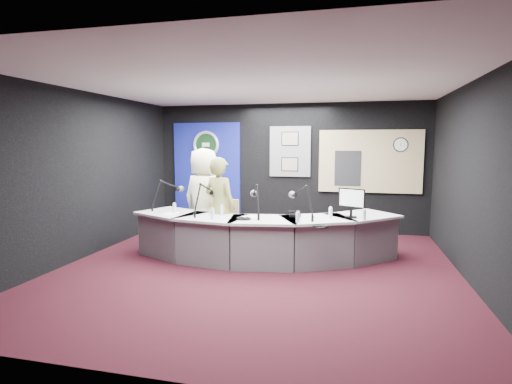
% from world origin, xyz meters
% --- Properties ---
extents(ground, '(6.00, 6.00, 0.00)m').
position_xyz_m(ground, '(0.00, 0.00, 0.00)').
color(ground, black).
rests_on(ground, ground).
extents(ceiling, '(6.00, 6.00, 0.02)m').
position_xyz_m(ceiling, '(0.00, 0.00, 2.80)').
color(ceiling, silver).
rests_on(ceiling, ground).
extents(wall_back, '(6.00, 0.02, 2.80)m').
position_xyz_m(wall_back, '(0.00, 3.00, 1.40)').
color(wall_back, black).
rests_on(wall_back, ground).
extents(wall_front, '(6.00, 0.02, 2.80)m').
position_xyz_m(wall_front, '(0.00, -3.00, 1.40)').
color(wall_front, black).
rests_on(wall_front, ground).
extents(wall_left, '(0.02, 6.00, 2.80)m').
position_xyz_m(wall_left, '(-3.00, 0.00, 1.40)').
color(wall_left, black).
rests_on(wall_left, ground).
extents(wall_right, '(0.02, 6.00, 2.80)m').
position_xyz_m(wall_right, '(3.00, 0.00, 1.40)').
color(wall_right, black).
rests_on(wall_right, ground).
extents(broadcast_desk, '(4.50, 1.90, 0.75)m').
position_xyz_m(broadcast_desk, '(-0.05, 0.55, 0.38)').
color(broadcast_desk, silver).
rests_on(broadcast_desk, ground).
extents(backdrop_panel, '(1.60, 0.05, 2.30)m').
position_xyz_m(backdrop_panel, '(-1.90, 2.97, 1.25)').
color(backdrop_panel, navy).
rests_on(backdrop_panel, wall_back).
extents(agency_seal, '(0.63, 0.07, 0.63)m').
position_xyz_m(agency_seal, '(-1.90, 2.93, 1.90)').
color(agency_seal, silver).
rests_on(agency_seal, backdrop_panel).
extents(seal_center, '(0.48, 0.01, 0.48)m').
position_xyz_m(seal_center, '(-1.90, 2.94, 1.90)').
color(seal_center, black).
rests_on(seal_center, backdrop_panel).
extents(pinboard, '(0.90, 0.04, 1.10)m').
position_xyz_m(pinboard, '(0.05, 2.97, 1.75)').
color(pinboard, slate).
rests_on(pinboard, wall_back).
extents(framed_photo_upper, '(0.34, 0.02, 0.27)m').
position_xyz_m(framed_photo_upper, '(0.05, 2.94, 2.03)').
color(framed_photo_upper, '#7E725B').
rests_on(framed_photo_upper, pinboard).
extents(framed_photo_lower, '(0.34, 0.02, 0.27)m').
position_xyz_m(framed_photo_lower, '(0.05, 2.94, 1.47)').
color(framed_photo_lower, '#7E725B').
rests_on(framed_photo_lower, pinboard).
extents(booth_window_frame, '(2.12, 0.06, 1.32)m').
position_xyz_m(booth_window_frame, '(1.75, 2.97, 1.55)').
color(booth_window_frame, tan).
rests_on(booth_window_frame, wall_back).
extents(booth_glow, '(2.00, 0.02, 1.20)m').
position_xyz_m(booth_glow, '(1.75, 2.96, 1.55)').
color(booth_glow, '#FFE6A1').
rests_on(booth_glow, booth_window_frame).
extents(equipment_rack, '(0.55, 0.02, 0.75)m').
position_xyz_m(equipment_rack, '(1.30, 2.94, 1.40)').
color(equipment_rack, black).
rests_on(equipment_rack, booth_window_frame).
extents(wall_clock, '(0.28, 0.01, 0.28)m').
position_xyz_m(wall_clock, '(2.35, 2.94, 1.90)').
color(wall_clock, white).
rests_on(wall_clock, booth_window_frame).
extents(armchair_left, '(0.75, 0.75, 1.02)m').
position_xyz_m(armchair_left, '(-1.24, 1.05, 0.51)').
color(armchair_left, '#AE824F').
rests_on(armchair_left, ground).
extents(armchair_right, '(0.60, 0.60, 0.88)m').
position_xyz_m(armchair_right, '(-0.79, 0.62, 0.44)').
color(armchair_right, '#AE824F').
rests_on(armchair_right, ground).
extents(draped_jacket, '(0.50, 0.29, 0.70)m').
position_xyz_m(draped_jacket, '(-1.36, 1.28, 0.62)').
color(draped_jacket, gray).
rests_on(draped_jacket, armchair_left).
extents(person_man, '(1.02, 0.81, 1.84)m').
position_xyz_m(person_man, '(-1.24, 1.05, 0.92)').
color(person_man, '#F9F3C7').
rests_on(person_man, ground).
extents(person_woman, '(0.72, 0.59, 1.70)m').
position_xyz_m(person_woman, '(-0.79, 0.62, 0.85)').
color(person_woman, olive).
rests_on(person_woman, ground).
extents(computer_monitor, '(0.38, 0.20, 0.28)m').
position_xyz_m(computer_monitor, '(1.39, 0.65, 1.07)').
color(computer_monitor, black).
rests_on(computer_monitor, broadcast_desk).
extents(desk_phone, '(0.19, 0.15, 0.04)m').
position_xyz_m(desk_phone, '(0.51, 0.53, 0.78)').
color(desk_phone, black).
rests_on(desk_phone, broadcast_desk).
extents(headphones_near, '(0.21, 0.21, 0.04)m').
position_xyz_m(headphones_near, '(0.98, -0.20, 0.77)').
color(headphones_near, black).
rests_on(headphones_near, broadcast_desk).
extents(headphones_far, '(0.20, 0.20, 0.03)m').
position_xyz_m(headphones_far, '(-0.23, 0.09, 0.77)').
color(headphones_far, black).
rests_on(headphones_far, broadcast_desk).
extents(paper_stack, '(0.25, 0.34, 0.00)m').
position_xyz_m(paper_stack, '(-1.57, 0.31, 0.75)').
color(paper_stack, white).
rests_on(paper_stack, broadcast_desk).
extents(notepad, '(0.33, 0.37, 0.00)m').
position_xyz_m(notepad, '(-0.22, 0.33, 0.75)').
color(notepad, white).
rests_on(notepad, broadcast_desk).
extents(boom_mic_a, '(0.43, 0.66, 0.60)m').
position_xyz_m(boom_mic_a, '(-1.83, 0.74, 1.05)').
color(boom_mic_a, black).
rests_on(boom_mic_a, broadcast_desk).
extents(boom_mic_b, '(0.24, 0.73, 0.60)m').
position_xyz_m(boom_mic_b, '(-0.96, 0.37, 1.05)').
color(boom_mic_b, black).
rests_on(boom_mic_b, broadcast_desk).
extents(boom_mic_c, '(0.34, 0.70, 0.60)m').
position_xyz_m(boom_mic_c, '(-0.10, 0.39, 1.05)').
color(boom_mic_c, black).
rests_on(boom_mic_c, broadcast_desk).
extents(boom_mic_d, '(0.50, 0.61, 0.60)m').
position_xyz_m(boom_mic_d, '(0.64, 0.42, 1.05)').
color(boom_mic_d, black).
rests_on(boom_mic_d, broadcast_desk).
extents(water_bottles, '(3.18, 0.62, 0.18)m').
position_xyz_m(water_bottles, '(0.03, 0.30, 0.84)').
color(water_bottles, silver).
rests_on(water_bottles, broadcast_desk).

